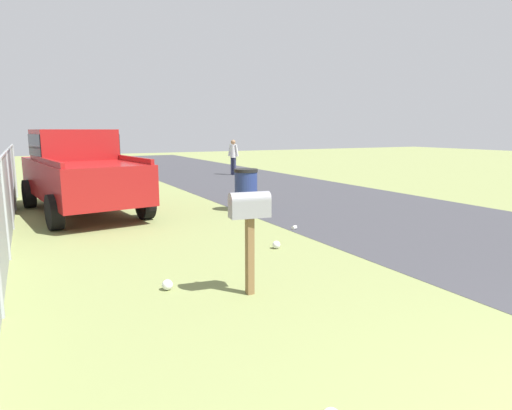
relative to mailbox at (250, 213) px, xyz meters
The scene contains 9 objects.
road_asphalt 5.72m from the mailbox, 75.43° to the right, with size 60.00×6.20×0.01m, color #38383D.
mailbox is the anchor object (origin of this frame).
pickup_truck 7.18m from the mailbox, 10.08° to the left, with size 5.18×2.78×2.09m.
trash_bin 5.87m from the mailbox, 25.83° to the right, with size 0.61×0.61×1.09m.
pedestrian 15.10m from the mailbox, 23.87° to the right, with size 0.44×0.37×1.63m.
fence_section 4.19m from the mailbox, 41.80° to the left, with size 15.04×0.07×1.65m.
litter_cup_near_hydrant 3.91m from the mailbox, 41.20° to the right, with size 0.08×0.08×0.10m, color white.
litter_bag_midfield_b 2.42m from the mailbox, 39.08° to the right, with size 0.14×0.14×0.14m, color silver.
litter_bag_far_scatter 1.47m from the mailbox, 55.37° to the left, with size 0.14×0.14×0.14m, color silver.
Camera 1 is at (-0.16, 3.61, 2.07)m, focal length 30.57 mm.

